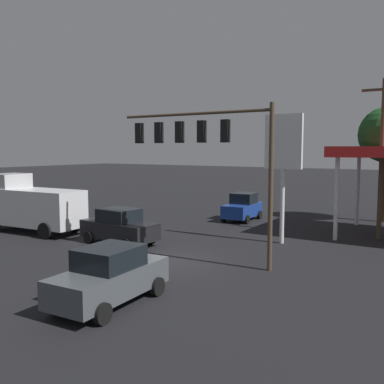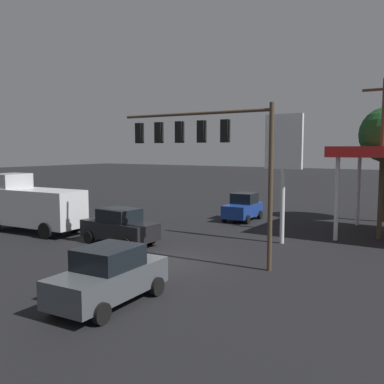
# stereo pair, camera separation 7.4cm
# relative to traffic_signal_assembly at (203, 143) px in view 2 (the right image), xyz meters

# --- Properties ---
(ground_plane) EXTENTS (200.00, 200.00, 0.00)m
(ground_plane) POSITION_rel_traffic_signal_assembly_xyz_m (1.14, 1.16, -5.42)
(ground_plane) COLOR black
(traffic_signal_assembly) EXTENTS (7.85, 0.43, 7.04)m
(traffic_signal_assembly) POSITION_rel_traffic_signal_assembly_xyz_m (0.00, 0.00, 0.00)
(traffic_signal_assembly) COLOR #473828
(traffic_signal_assembly) RESTS_ON ground
(utility_pole) EXTENTS (2.40, 0.26, 9.04)m
(utility_pole) POSITION_rel_traffic_signal_assembly_xyz_m (-6.12, -9.35, -0.62)
(utility_pole) COLOR #473828
(utility_pole) RESTS_ON ground
(price_sign) EXTENTS (2.06, 0.27, 6.99)m
(price_sign) POSITION_rel_traffic_signal_assembly_xyz_m (-1.83, -5.32, -0.32)
(price_sign) COLOR silver
(price_sign) RESTS_ON ground
(sedan_far) EXTENTS (2.25, 4.49, 1.93)m
(sedan_far) POSITION_rel_traffic_signal_assembly_xyz_m (-0.36, 6.57, -4.47)
(sedan_far) COLOR #474C51
(sedan_far) RESTS_ON ground
(delivery_truck) EXTENTS (6.94, 2.91, 3.58)m
(delivery_truck) POSITION_rel_traffic_signal_assembly_xyz_m (12.42, -0.04, -3.72)
(delivery_truck) COLOR silver
(delivery_truck) RESTS_ON ground
(hatchback_crossing) EXTENTS (2.14, 3.89, 1.97)m
(hatchback_crossing) POSITION_rel_traffic_signal_assembly_xyz_m (3.31, -11.08, -4.47)
(hatchback_crossing) COLOR navy
(hatchback_crossing) RESTS_ON ground
(sedan_waiting) EXTENTS (4.51, 2.29, 1.93)m
(sedan_waiting) POSITION_rel_traffic_signal_assembly_xyz_m (5.56, -0.43, -4.47)
(sedan_waiting) COLOR black
(sedan_waiting) RESTS_ON ground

